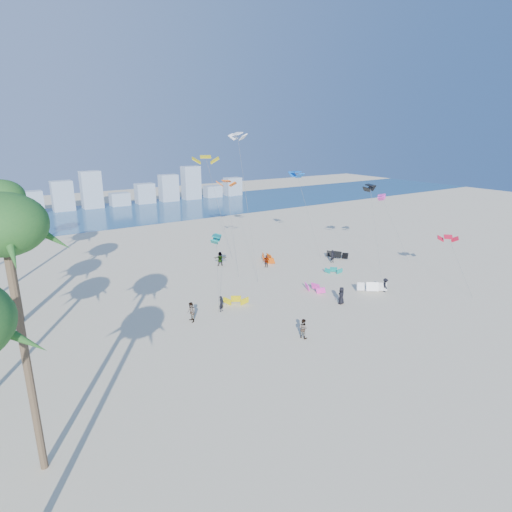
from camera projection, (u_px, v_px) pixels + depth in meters
ground at (342, 373)px, 30.91m from camera, size 220.00×220.00×0.00m
ocean at (98, 216)px, 88.65m from camera, size 220.00×220.00×0.00m
kitesurfer_near at (221, 304)px, 41.32m from camera, size 0.69×0.62×1.58m
kitesurfer_mid at (303, 328)px, 36.00m from camera, size 0.88×1.00×1.73m
kitesurfers_far at (271, 277)px, 48.66m from camera, size 24.48×19.57×1.90m
grounded_kites at (316, 273)px, 51.15m from camera, size 22.42×18.68×1.05m
flying_kites at (284, 179)px, 53.51m from camera, size 29.73×32.02×17.30m
distant_skyline at (80, 195)px, 95.17m from camera, size 85.00×3.00×8.40m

